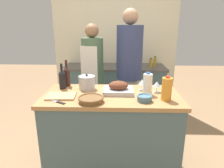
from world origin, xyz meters
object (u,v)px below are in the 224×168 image
object	(u,v)px
roasting_pan	(118,88)
condiment_bottle_tall	(151,63)
cutting_board	(61,96)
wine_glass_right	(142,82)
wine_bottle_dark	(62,79)
knife_chef	(55,101)
juice_jug	(167,89)
condiment_bottle_short	(155,62)
mixing_bowl	(145,98)
stock_pot	(87,83)
wicker_basket	(91,99)
milk_jug	(148,84)
wine_glass_left	(157,84)
wine_bottle_green	(67,76)
person_cook_guest	(129,69)
person_cook_aproned	(93,75)

from	to	relation	value
roasting_pan	condiment_bottle_tall	size ratio (longest dim) A/B	1.84
cutting_board	wine_glass_right	world-z (taller)	wine_glass_right
wine_bottle_dark	knife_chef	size ratio (longest dim) A/B	1.20
juice_jug	wine_glass_right	world-z (taller)	juice_jug
condiment_bottle_tall	wine_glass_right	bearing A→B (deg)	-102.82
condiment_bottle_short	mixing_bowl	bearing A→B (deg)	-102.74
stock_pot	wicker_basket	bearing A→B (deg)	-76.04
knife_chef	roasting_pan	bearing A→B (deg)	24.60
condiment_bottle_tall	roasting_pan	bearing A→B (deg)	-111.99
wine_bottle_dark	condiment_bottle_short	distance (m)	1.85
milk_jug	wine_bottle_dark	bearing A→B (deg)	170.12
wine_bottle_dark	wine_glass_left	distance (m)	1.04
mixing_bowl	wine_bottle_green	bearing A→B (deg)	151.90
wine_glass_left	person_cook_guest	xyz separation A→B (m)	(-0.26, 0.72, 0.00)
roasting_pan	knife_chef	world-z (taller)	roasting_pan
wine_bottle_dark	wine_glass_right	bearing A→B (deg)	-1.68
cutting_board	wine_bottle_dark	bearing A→B (deg)	102.16
roasting_pan	wine_glass_right	size ratio (longest dim) A/B	2.60
cutting_board	juice_jug	bearing A→B (deg)	-2.39
milk_jug	wine_glass_right	world-z (taller)	milk_jug
cutting_board	person_cook_guest	xyz separation A→B (m)	(0.71, 0.90, 0.08)
wine_glass_right	person_cook_guest	size ratio (longest dim) A/B	0.07
milk_jug	juice_jug	bearing A→B (deg)	-44.02
stock_pot	person_cook_aproned	distance (m)	0.67
juice_jug	condiment_bottle_short	xyz separation A→B (m)	(0.18, 1.67, -0.05)
wine_bottle_green	condiment_bottle_tall	xyz separation A→B (m)	(1.14, 1.12, -0.06)
wine_bottle_dark	roasting_pan	bearing A→B (deg)	-11.36
juice_jug	milk_jug	distance (m)	0.22
wine_glass_right	condiment_bottle_tall	world-z (taller)	condiment_bottle_tall
condiment_bottle_short	wine_glass_left	bearing A→B (deg)	-98.94
knife_chef	condiment_bottle_tall	xyz separation A→B (m)	(1.13, 1.61, 0.05)
roasting_pan	person_cook_aproned	size ratio (longest dim) A/B	0.19
milk_jug	knife_chef	size ratio (longest dim) A/B	0.99
wicker_basket	wine_glass_right	size ratio (longest dim) A/B	2.02
cutting_board	juice_jug	size ratio (longest dim) A/B	1.22
juice_jug	person_cook_guest	xyz separation A→B (m)	(-0.31, 0.94, -0.02)
wine_glass_left	cutting_board	bearing A→B (deg)	-169.45
mixing_bowl	wine_bottle_dark	world-z (taller)	wine_bottle_dark
roasting_pan	wine_bottle_green	size ratio (longest dim) A/B	1.03
juice_jug	stock_pot	bearing A→B (deg)	159.59
wicker_basket	milk_jug	bearing A→B (deg)	22.76
stock_pot	condiment_bottle_tall	xyz separation A→B (m)	(0.89, 1.23, -0.02)
mixing_bowl	wine_bottle_green	distance (m)	0.96
roasting_pan	wine_bottle_green	xyz separation A→B (m)	(-0.60, 0.23, 0.07)
cutting_board	condiment_bottle_tall	size ratio (longest dim) A/B	1.68
wicker_basket	knife_chef	size ratio (longest dim) A/B	1.03
condiment_bottle_tall	condiment_bottle_short	xyz separation A→B (m)	(0.09, 0.14, 0.01)
stock_pot	juice_jug	xyz separation A→B (m)	(0.81, -0.30, 0.04)
wicker_basket	knife_chef	bearing A→B (deg)	-179.62
wine_glass_left	person_cook_aproned	xyz separation A→B (m)	(-0.77, 0.74, -0.10)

